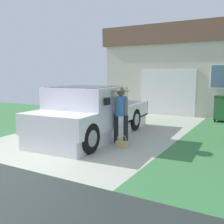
{
  "coord_description": "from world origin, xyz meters",
  "views": [
    {
      "loc": [
        4.76,
        -3.85,
        2.05
      ],
      "look_at": [
        0.95,
        2.9,
        0.94
      ],
      "focal_mm": 42.3,
      "sensor_mm": 36.0,
      "label": 1
    }
  ],
  "objects": [
    {
      "name": "house_with_garage",
      "position": [
        2.41,
        11.9,
        2.3
      ],
      "size": [
        10.99,
        5.89,
        4.54
      ],
      "color": "beige",
      "rests_on": "ground"
    },
    {
      "name": "handbag",
      "position": [
        1.45,
        2.56,
        0.11
      ],
      "size": [
        0.32,
        0.17,
        0.38
      ],
      "color": "tan",
      "rests_on": "ground"
    },
    {
      "name": "person_with_hat",
      "position": [
        1.24,
        2.91,
        1.01
      ],
      "size": [
        0.51,
        0.5,
        1.7
      ],
      "rotation": [
        0.0,
        0.0,
        2.91
      ],
      "color": "black",
      "rests_on": "ground"
    },
    {
      "name": "pickup_truck",
      "position": [
        -0.05,
        3.12,
        0.75
      ],
      "size": [
        2.4,
        5.2,
        1.67
      ],
      "rotation": [
        0.0,
        0.0,
        3.2
      ],
      "color": "white",
      "rests_on": "ground"
    },
    {
      "name": "wheeled_trash_bin",
      "position": [
        3.34,
        8.39,
        0.61
      ],
      "size": [
        0.6,
        0.72,
        1.14
      ],
      "color": "#286B38",
      "rests_on": "ground"
    }
  ]
}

